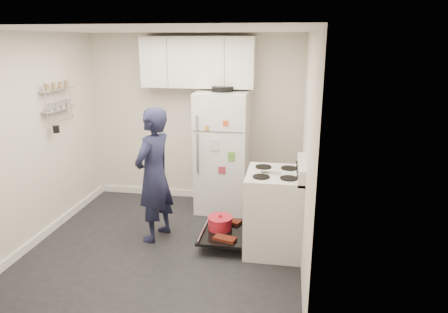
% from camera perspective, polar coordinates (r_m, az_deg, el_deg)
% --- Properties ---
extents(room, '(3.21, 3.21, 2.51)m').
position_cam_1_polar(room, '(4.60, -9.00, 1.10)').
color(room, black).
rests_on(room, ground).
extents(electric_range, '(0.66, 0.76, 1.10)m').
position_cam_1_polar(electric_range, '(4.74, 7.02, -7.84)').
color(electric_range, silver).
rests_on(electric_range, ground).
extents(open_oven_door, '(0.55, 0.72, 0.23)m').
position_cam_1_polar(open_oven_door, '(4.95, -0.28, -10.16)').
color(open_oven_door, black).
rests_on(open_oven_door, ground).
extents(refrigerator, '(0.72, 0.74, 1.79)m').
position_cam_1_polar(refrigerator, '(5.72, -0.20, 0.76)').
color(refrigerator, white).
rests_on(refrigerator, ground).
extents(upper_cabinets, '(1.60, 0.33, 0.70)m').
position_cam_1_polar(upper_cabinets, '(5.77, -3.72, 13.30)').
color(upper_cabinets, silver).
rests_on(upper_cabinets, room).
extents(wall_shelf_rack, '(0.14, 0.60, 0.61)m').
position_cam_1_polar(wall_shelf_rack, '(5.55, -22.58, 7.58)').
color(wall_shelf_rack, '#B2B2B7').
rests_on(wall_shelf_rack, room).
extents(person, '(0.56, 0.69, 1.66)m').
position_cam_1_polar(person, '(4.90, -9.97, -2.64)').
color(person, '#191C39').
rests_on(person, ground).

